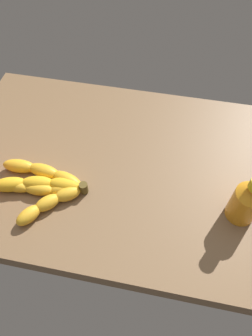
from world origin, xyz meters
The scene contains 3 objects.
ground_plane centered at (0.00, 0.00, -2.46)cm, with size 99.86×57.67×4.91cm, color brown.
banana_bunch centered at (22.47, 10.84, 1.68)cm, with size 23.02×17.83×3.60cm.
honey_bottle centered at (-24.16, 8.35, 6.08)cm, with size 6.63×6.63×13.86cm.
Camera 1 is at (-4.75, 44.93, 64.26)cm, focal length 32.88 mm.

